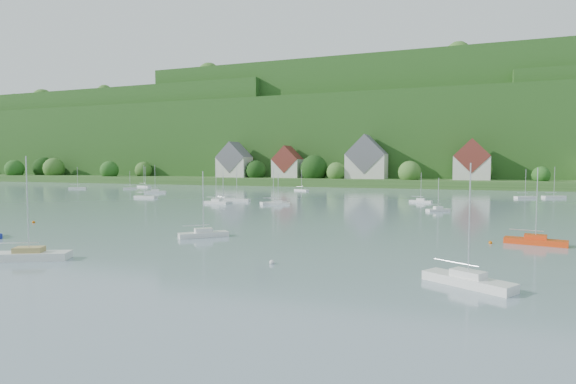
{
  "coord_description": "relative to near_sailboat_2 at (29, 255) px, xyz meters",
  "views": [
    {
      "loc": [
        40.52,
        -2.26,
        8.98
      ],
      "look_at": [
        12.12,
        75.0,
        4.0
      ],
      "focal_mm": 28.95,
      "sensor_mm": 36.0,
      "label": 1
    }
  ],
  "objects": [
    {
      "name": "mooring_buoy_3",
      "position": [
        -22.98,
        20.5,
        -0.49
      ],
      "size": [
        0.45,
        0.45,
        0.45
      ],
      "primitive_type": "sphere",
      "color": "#D25D05",
      "rests_on": "ground"
    },
    {
      "name": "village_building_1",
      "position": [
        -32.88,
        159.26,
        8.27
      ],
      "size": [
        12.0,
        9.36,
        14.0
      ],
      "color": "beige",
      "rests_on": "far_shore_strip"
    },
    {
      "name": "near_sailboat_5",
      "position": [
        45.88,
        25.71,
        -0.04
      ],
      "size": [
        6.58,
        3.08,
        8.57
      ],
      "rotation": [
        0.0,
        0.0,
        -0.21
      ],
      "color": "red",
      "rests_on": "ground"
    },
    {
      "name": "near_sailboat_2",
      "position": [
        0.0,
        0.0,
        0.0
      ],
      "size": [
        7.37,
        4.9,
        9.72
      ],
      "rotation": [
        0.0,
        0.0,
        0.44
      ],
      "color": "white",
      "rests_on": "ground"
    },
    {
      "name": "mooring_buoy_4",
      "position": [
        22.04,
        6.22,
        -0.49
      ],
      "size": [
        0.48,
        0.48,
        0.48
      ],
      "primitive_type": "sphere",
      "color": "silver",
      "rests_on": "ground"
    },
    {
      "name": "near_sailboat_4",
      "position": [
        38.46,
        4.21,
        -0.02
      ],
      "size": [
        6.7,
        5.12,
        9.06
      ],
      "rotation": [
        0.0,
        0.0,
        -0.55
      ],
      "color": "white",
      "rests_on": "ground"
    },
    {
      "name": "village_building_3",
      "position": [
        42.12,
        156.26,
        8.94
      ],
      "size": [
        13.0,
        10.4,
        15.5
      ],
      "color": "beige",
      "rests_on": "far_shore_strip"
    },
    {
      "name": "mooring_buoy_2",
      "position": [
        41.2,
        24.55,
        -0.49
      ],
      "size": [
        0.4,
        0.4,
        0.4
      ],
      "primitive_type": "sphere",
      "color": "#D25D05",
      "rests_on": "ground"
    },
    {
      "name": "forested_ridge",
      "position": [
        -2.49,
        238.83,
        22.4
      ],
      "size": [
        620.0,
        181.22,
        69.89
      ],
      "color": "#1F4415",
      "rests_on": "ground"
    },
    {
      "name": "near_sailboat_3",
      "position": [
        8.36,
        17.5,
        -0.05
      ],
      "size": [
        5.52,
        5.32,
        8.09
      ],
      "rotation": [
        0.0,
        0.0,
        0.75
      ],
      "color": "white",
      "rests_on": "ground"
    },
    {
      "name": "far_sailboat_cluster",
      "position": [
        2.88,
        86.18,
        -0.11
      ],
      "size": [
        196.33,
        59.48,
        8.71
      ],
      "color": "white",
      "rests_on": "ground"
    },
    {
      "name": "far_shore_strip",
      "position": [
        -2.88,
        170.26,
        1.01
      ],
      "size": [
        600.0,
        60.0,
        3.0
      ],
      "primitive_type": "cube",
      "color": "#2A4F1D",
      "rests_on": "ground"
    },
    {
      "name": "village_building_2",
      "position": [
        2.12,
        158.26,
        9.78
      ],
      "size": [
        16.0,
        11.44,
        18.0
      ],
      "color": "beige",
      "rests_on": "far_shore_strip"
    },
    {
      "name": "village_building_0",
      "position": [
        -57.88,
        157.26,
        9.03
      ],
      "size": [
        14.0,
        10.4,
        16.0
      ],
      "color": "beige",
      "rests_on": "far_shore_strip"
    }
  ]
}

